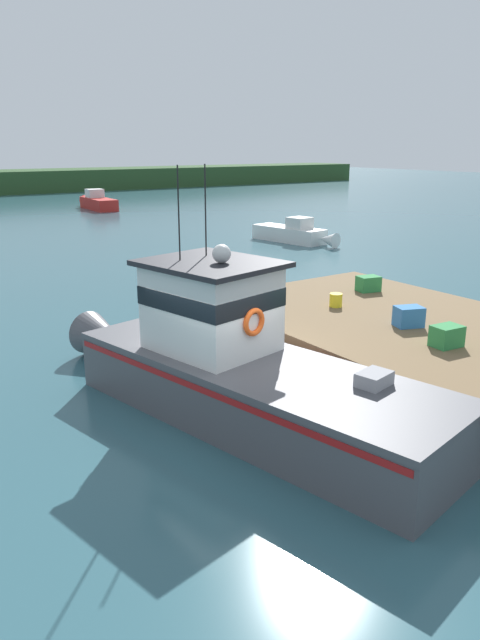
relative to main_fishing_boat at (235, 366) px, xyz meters
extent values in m
plane|color=#2D5660|center=(-0.08, 0.00, -1.01)|extent=(200.00, 200.00, 0.00)
cylinder|color=#4C3D2D|center=(2.12, 4.10, -0.51)|extent=(0.36, 0.36, 1.00)
cylinder|color=#4C3D2D|center=(7.32, 4.10, -0.51)|extent=(0.36, 0.36, 1.00)
cube|color=brown|center=(4.72, 0.00, 0.09)|extent=(6.00, 9.00, 0.20)
cube|color=#4C4C51|center=(0.12, -0.55, -0.46)|extent=(4.11, 8.35, 1.10)
cone|color=#4C4C51|center=(-0.90, 4.24, -0.46)|extent=(1.45, 1.99, 1.10)
cube|color=#A31919|center=(0.12, -0.55, -0.01)|extent=(4.10, 8.19, 0.12)
cube|color=#4C4C51|center=(0.12, -0.55, 0.15)|extent=(4.15, 8.35, 0.12)
cube|color=silver|center=(-0.13, 0.62, 0.99)|extent=(2.32, 2.55, 1.80)
cube|color=black|center=(-0.13, 0.62, 1.31)|extent=(2.34, 2.57, 0.36)
cube|color=#232328|center=(-0.13, 0.62, 1.94)|extent=(2.61, 2.89, 0.10)
sphere|color=white|center=(-0.07, 0.33, 2.17)|extent=(0.36, 0.36, 0.36)
cylinder|color=black|center=(-0.58, 1.04, 2.89)|extent=(0.03, 0.03, 1.80)
cylinder|color=black|center=(0.10, 1.18, 2.89)|extent=(0.03, 0.03, 1.80)
cube|color=#939399|center=(1.11, -2.59, 0.27)|extent=(0.68, 0.56, 0.36)
torus|color=orange|center=(0.31, -3.37, 0.15)|extent=(0.66, 0.66, 0.12)
torus|color=#EA5119|center=(0.10, -0.49, 0.99)|extent=(0.55, 0.21, 0.54)
cube|color=#3370B2|center=(4.37, -0.56, 0.42)|extent=(0.72, 0.62, 0.46)
cube|color=#2D8442|center=(6.10, 2.35, 0.41)|extent=(0.68, 0.57, 0.43)
cube|color=#2D8442|center=(3.90, -1.94, 0.41)|extent=(0.64, 0.49, 0.44)
cylinder|color=yellow|center=(4.19, 1.63, 0.36)|extent=(0.32, 0.32, 0.34)
cube|color=red|center=(12.50, 38.87, -0.55)|extent=(1.83, 5.11, 0.92)
cone|color=red|center=(12.64, 42.02, -0.55)|extent=(0.97, 1.30, 0.92)
cube|color=silver|center=(12.54, 39.75, 0.25)|extent=(1.34, 1.32, 0.69)
cube|color=white|center=(14.78, 16.62, -0.61)|extent=(2.04, 4.54, 0.80)
cone|color=white|center=(15.20, 13.91, -0.61)|extent=(0.95, 1.20, 0.80)
cube|color=silver|center=(14.90, 15.86, 0.09)|extent=(1.27, 1.25, 0.60)
camera|label=1|loc=(-6.06, -9.04, 4.15)|focal=33.36mm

